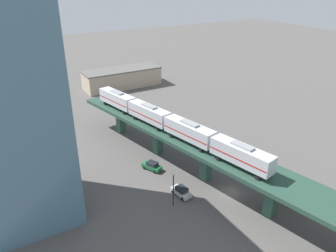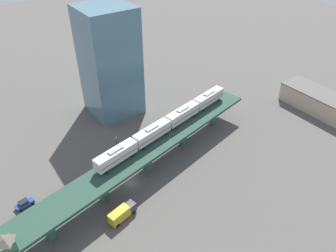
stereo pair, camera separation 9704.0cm
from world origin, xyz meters
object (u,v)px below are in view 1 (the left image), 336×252
Objects in this scene: street_car_green at (152,166)px; subway_train at (168,122)px; office_tower at (9,120)px; warehouse_building at (122,78)px; delivery_truck at (295,191)px; street_lamp at (173,187)px; street_car_silver at (181,191)px.

subway_train is at bearing 8.33° from street_car_green.
warehouse_building is at bearing 53.83° from office_tower.
street_car_green is 0.13× the size of office_tower.
delivery_truck is 1.08× the size of street_lamp.
street_car_green is 30.62m from office_tower.
street_car_silver is 4.57m from street_lamp.
street_car_silver is at bearing 31.51° from street_lamp.
delivery_truck is at bearing -25.51° from office_tower.
subway_train reaches higher than street_lamp.
street_lamp is (-2.81, -1.72, 3.17)m from street_car_silver.
street_lamp is 0.24× the size of warehouse_building.
street_lamp reaches higher than street_car_silver.
street_car_silver is at bearing 147.26° from delivery_truck.
subway_train reaches higher than warehouse_building.
street_lamp is at bearing -105.69° from warehouse_building.
street_car_green is at bearing 3.41° from office_tower.
subway_train reaches higher than street_car_silver.
street_car_silver is (-3.82, -11.58, -9.23)m from subway_train.
warehouse_building is (17.30, 56.87, 2.47)m from street_car_green.
street_car_green is 0.63× the size of delivery_truck.
street_lamp is (-20.72, 9.79, 2.35)m from delivery_truck.
delivery_truck is (18.49, -22.45, 0.82)m from street_car_green.
subway_train is at bearing 4.14° from office_tower.
street_lamp is at bearing -25.70° from office_tower.
street_car_green is at bearing -106.92° from warehouse_building.
office_tower is (-23.15, 11.14, 13.89)m from street_lamp.
office_tower is at bearing 154.49° from delivery_truck.
delivery_truck is at bearing -58.61° from subway_train.
street_car_green is 0.17× the size of warehouse_building.
office_tower is (-29.78, -2.16, 7.83)m from subway_train.
office_tower reaches higher than street_car_silver.
street_car_silver is 0.13× the size of office_tower.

